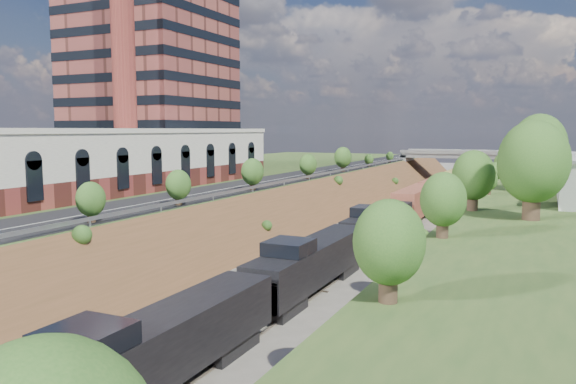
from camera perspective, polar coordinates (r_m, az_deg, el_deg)
platform_left at (r=84.10m, az=-12.62°, el=-0.19°), size 44.00×180.00×5.00m
embankment_left at (r=73.26m, az=1.24°, el=-2.97°), size 10.00×180.00×10.00m
embankment_right at (r=67.65m, az=18.62°, el=-4.08°), size 10.00×180.00×10.00m
rail_left_track at (r=70.35m, az=7.53°, el=-3.34°), size 1.58×180.00×0.18m
rail_right_track at (r=69.01m, az=11.66°, el=-3.60°), size 1.58×180.00×0.18m
road at (r=74.52m, az=-1.92°, el=1.10°), size 8.00×180.00×0.10m
guardrail at (r=72.55m, az=0.90°, el=1.36°), size 0.10×171.00×0.70m
commercial_building at (r=63.89m, az=-21.22°, el=2.91°), size 14.30×62.30×7.00m
highrise_tower at (r=101.99m, az=-13.91°, el=18.06°), size 22.00×22.00×53.90m
smokestack at (r=83.42m, az=-16.44°, el=15.16°), size 3.20×3.20×40.00m
overpass at (r=129.67m, az=16.90°, el=3.01°), size 24.50×8.30×7.40m
tree_right_large at (r=46.31m, az=23.67°, el=2.75°), size 5.25×5.25×7.61m
tree_left_crest at (r=39.98m, az=-23.56°, el=-1.11°), size 2.45×2.45×3.55m
freight_train at (r=80.84m, az=13.75°, el=-0.49°), size 2.87×131.29×4.55m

